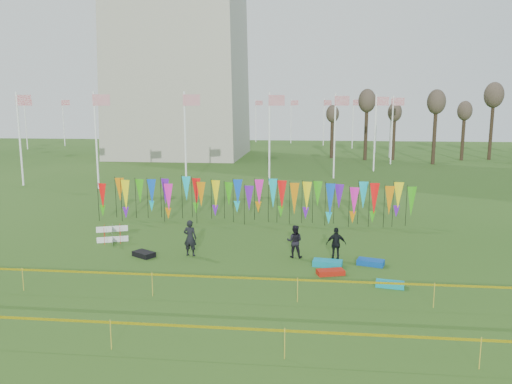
# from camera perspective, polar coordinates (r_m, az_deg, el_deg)

# --- Properties ---
(ground) EXTENTS (160.00, 160.00, 0.00)m
(ground) POSITION_cam_1_polar(r_m,az_deg,el_deg) (20.93, -3.85, -9.34)
(ground) COLOR #274B15
(ground) RESTS_ON ground
(flagpole_ring) EXTENTS (57.40, 56.16, 8.00)m
(flagpole_ring) POSITION_cam_1_polar(r_m,az_deg,el_deg) (69.75, -8.44, 7.41)
(flagpole_ring) COLOR white
(flagpole_ring) RESTS_ON ground
(banner_row) EXTENTS (18.64, 0.64, 2.46)m
(banner_row) POSITION_cam_1_polar(r_m,az_deg,el_deg) (29.54, -0.19, -0.47)
(banner_row) COLOR black
(banner_row) RESTS_ON ground
(caution_tape_near) EXTENTS (26.00, 0.02, 0.90)m
(caution_tape_near) POSITION_cam_1_polar(r_m,az_deg,el_deg) (18.27, -6.03, -9.69)
(caution_tape_near) COLOR #F9E405
(caution_tape_near) RESTS_ON ground
(caution_tape_far) EXTENTS (26.00, 0.02, 0.90)m
(caution_tape_far) POSITION_cam_1_polar(r_m,az_deg,el_deg) (14.62, -9.49, -14.95)
(caution_tape_far) COLOR #F9E405
(caution_tape_far) RESTS_ON ground
(box_kite) EXTENTS (0.79, 0.79, 0.87)m
(box_kite) POSITION_cam_1_polar(r_m,az_deg,el_deg) (26.39, -16.10, -4.65)
(box_kite) COLOR red
(box_kite) RESTS_ON ground
(person_left) EXTENTS (0.67, 0.53, 1.70)m
(person_left) POSITION_cam_1_polar(r_m,az_deg,el_deg) (23.29, -7.54, -5.22)
(person_left) COLOR black
(person_left) RESTS_ON ground
(person_mid) EXTENTS (0.78, 0.52, 1.51)m
(person_mid) POSITION_cam_1_polar(r_m,az_deg,el_deg) (22.94, 4.43, -5.64)
(person_mid) COLOR black
(person_mid) RESTS_ON ground
(person_right) EXTENTS (0.89, 0.51, 1.51)m
(person_right) POSITION_cam_1_polar(r_m,az_deg,el_deg) (22.74, 9.15, -5.89)
(person_right) COLOR black
(person_right) RESTS_ON ground
(kite_bag_turquoise) EXTENTS (1.33, 0.80, 0.25)m
(kite_bag_turquoise) POSITION_cam_1_polar(r_m,az_deg,el_deg) (22.07, 8.17, -8.05)
(kite_bag_turquoise) COLOR #0B8FAC
(kite_bag_turquoise) RESTS_ON ground
(kite_bag_blue) EXTENTS (1.25, 0.90, 0.24)m
(kite_bag_blue) POSITION_cam_1_polar(r_m,az_deg,el_deg) (22.55, 12.97, -7.84)
(kite_bag_blue) COLOR #0A48AC
(kite_bag_blue) RESTS_ON ground
(kite_bag_red) EXTENTS (1.21, 0.80, 0.20)m
(kite_bag_red) POSITION_cam_1_polar(r_m,az_deg,el_deg) (21.02, 8.51, -9.05)
(kite_bag_red) COLOR red
(kite_bag_red) RESTS_ON ground
(kite_bag_black) EXTENTS (1.18, 1.04, 0.24)m
(kite_bag_black) POSITION_cam_1_polar(r_m,az_deg,el_deg) (23.72, -12.69, -6.94)
(kite_bag_black) COLOR black
(kite_bag_black) RESTS_ON ground
(kite_bag_teal) EXTENTS (1.13, 0.70, 0.20)m
(kite_bag_teal) POSITION_cam_1_polar(r_m,az_deg,el_deg) (20.15, 15.06, -10.14)
(kite_bag_teal) COLOR #0CA1B2
(kite_bag_teal) RESTS_ON ground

